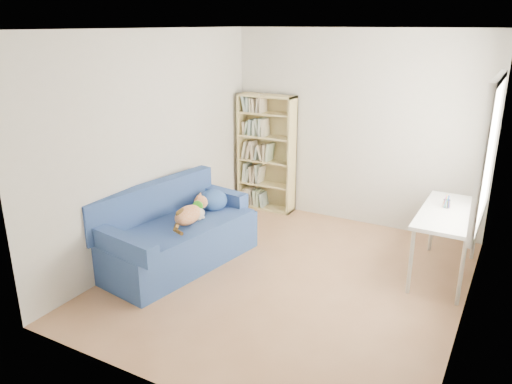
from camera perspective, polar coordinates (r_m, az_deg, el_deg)
ground at (r=5.53m, az=3.77°, el=-9.94°), size 4.00×4.00×0.00m
room_shell at (r=4.95m, az=5.39°, el=6.82°), size 3.54×4.04×2.62m
sofa at (r=5.83m, az=-9.09°, el=-4.75°), size 1.16×1.99×0.92m
bookshelf at (r=7.31m, az=1.21°, el=3.96°), size 0.85×0.26×1.70m
desk at (r=5.72m, az=21.19°, el=-2.74°), size 0.58×1.27×0.75m
pen_cup at (r=5.79m, az=20.95°, el=-1.14°), size 0.08×0.08×0.15m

